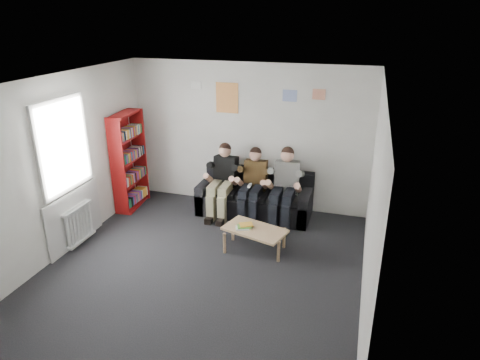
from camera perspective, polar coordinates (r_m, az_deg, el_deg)
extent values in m
plane|color=black|center=(6.37, -5.27, -12.06)|extent=(5.00, 5.00, 0.00)
plane|color=silver|center=(5.37, -6.27, 12.69)|extent=(5.00, 5.00, 0.00)
plane|color=silver|center=(7.97, 1.09, 5.80)|extent=(4.50, 0.00, 4.50)
plane|color=silver|center=(3.83, -20.41, -14.47)|extent=(4.50, 0.00, 4.50)
plane|color=silver|center=(6.87, -23.37, 1.37)|extent=(0.00, 5.00, 5.00)
plane|color=silver|center=(5.35, 17.24, -3.38)|extent=(0.00, 5.00, 5.00)
cube|color=black|center=(7.92, 1.95, -3.22)|extent=(2.05, 0.84, 0.39)
cube|color=black|center=(8.06, 2.59, 0.27)|extent=(2.05, 0.19, 0.40)
cube|color=black|center=(8.15, -4.44, -1.88)|extent=(0.17, 0.84, 0.56)
cube|color=black|center=(7.72, 8.73, -3.47)|extent=(0.17, 0.84, 0.56)
cube|color=black|center=(7.75, 1.83, -1.82)|extent=(1.71, 0.58, 0.09)
cube|color=maroon|center=(8.24, -14.58, 2.46)|extent=(0.27, 0.82, 1.83)
cube|color=tan|center=(6.68, 1.99, -6.65)|extent=(0.95, 0.52, 0.04)
cylinder|color=tan|center=(6.70, -2.08, -8.41)|extent=(0.05, 0.05, 0.34)
cylinder|color=tan|center=(6.51, 5.16, -9.47)|extent=(0.05, 0.05, 0.34)
cylinder|color=tan|center=(7.05, -0.95, -6.75)|extent=(0.05, 0.05, 0.34)
cylinder|color=tan|center=(6.87, 5.91, -7.69)|extent=(0.05, 0.05, 0.34)
cube|color=silver|center=(6.67, 0.30, -6.41)|extent=(0.21, 0.15, 0.02)
cube|color=#59A63B|center=(6.68, 0.56, -6.19)|extent=(0.21, 0.15, 0.02)
cube|color=gold|center=(6.70, 0.82, -5.97)|extent=(0.21, 0.15, 0.02)
cube|color=black|center=(7.90, -1.90, 1.19)|extent=(0.42, 0.31, 0.59)
sphere|color=tan|center=(7.73, -2.04, 3.91)|extent=(0.23, 0.23, 0.23)
sphere|color=black|center=(7.73, -2.00, 4.20)|extent=(0.22, 0.22, 0.22)
cube|color=gray|center=(7.70, -2.62, -1.04)|extent=(0.37, 0.48, 0.16)
cube|color=gray|center=(7.63, -3.15, -3.85)|extent=(0.35, 0.15, 0.48)
cube|color=black|center=(7.67, -3.28, -5.33)|extent=(0.35, 0.27, 0.10)
cube|color=brown|center=(7.75, 2.10, 0.69)|extent=(0.40, 0.29, 0.57)
sphere|color=tan|center=(7.58, 2.06, 3.36)|extent=(0.22, 0.22, 0.22)
sphere|color=black|center=(7.58, 2.10, 3.64)|extent=(0.21, 0.21, 0.21)
cube|color=black|center=(7.55, 1.49, -1.52)|extent=(0.36, 0.46, 0.15)
cube|color=black|center=(7.49, 1.02, -4.36)|extent=(0.34, 0.14, 0.48)
cube|color=black|center=(7.52, 0.88, -5.86)|extent=(0.34, 0.26, 0.10)
cube|color=white|center=(7.40, 1.30, -0.74)|extent=(0.04, 0.14, 0.04)
cube|color=silver|center=(7.63, 6.27, 0.40)|extent=(0.43, 0.32, 0.61)
sphere|color=tan|center=(7.45, 6.33, 3.29)|extent=(0.24, 0.24, 0.24)
sphere|color=black|center=(7.45, 6.37, 3.61)|extent=(0.23, 0.23, 0.23)
cube|color=black|center=(7.42, 5.73, -2.02)|extent=(0.39, 0.50, 0.16)
cube|color=black|center=(7.34, 5.26, -5.00)|extent=(0.37, 0.15, 0.48)
cube|color=black|center=(7.37, 5.11, -6.53)|extent=(0.37, 0.28, 0.11)
cylinder|color=white|center=(7.14, -21.97, -6.47)|extent=(0.06, 0.06, 0.60)
cylinder|color=white|center=(7.19, -21.58, -6.20)|extent=(0.06, 0.06, 0.60)
cylinder|color=white|center=(7.25, -21.20, -5.93)|extent=(0.06, 0.06, 0.60)
cylinder|color=white|center=(7.30, -20.83, -5.66)|extent=(0.06, 0.06, 0.60)
cylinder|color=white|center=(7.36, -20.46, -5.39)|extent=(0.06, 0.06, 0.60)
cylinder|color=white|center=(7.41, -20.10, -5.13)|extent=(0.06, 0.06, 0.60)
cylinder|color=white|center=(7.47, -19.74, -4.88)|extent=(0.06, 0.06, 0.60)
cylinder|color=white|center=(7.53, -19.39, -4.63)|extent=(0.06, 0.06, 0.60)
cube|color=white|center=(7.45, -20.36, -7.45)|extent=(0.10, 0.64, 0.04)
cube|color=white|center=(7.21, -20.93, -3.54)|extent=(0.10, 0.64, 0.04)
cube|color=white|center=(6.92, -22.58, 4.24)|extent=(0.02, 1.00, 1.30)
cube|color=silver|center=(6.76, -23.34, 9.73)|extent=(0.05, 1.12, 0.06)
cube|color=silver|center=(7.12, -21.74, -0.98)|extent=(0.05, 1.12, 0.06)
cube|color=silver|center=(7.33, -21.19, -4.74)|extent=(0.03, 1.30, 0.90)
cube|color=gold|center=(7.91, -1.74, 10.89)|extent=(0.42, 0.01, 0.55)
cube|color=blue|center=(7.61, 6.65, 11.10)|extent=(0.25, 0.01, 0.20)
cube|color=#C33D8B|center=(7.53, 10.48, 11.17)|extent=(0.22, 0.01, 0.18)
cube|color=white|center=(8.09, -5.89, 12.46)|extent=(0.20, 0.01, 0.14)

